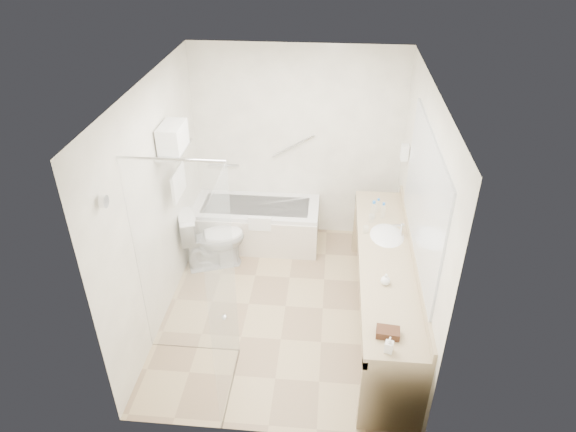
# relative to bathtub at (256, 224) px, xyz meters

# --- Properties ---
(floor) EXTENTS (3.20, 3.20, 0.00)m
(floor) POSITION_rel_bathtub_xyz_m (0.50, -1.24, -0.28)
(floor) COLOR tan
(floor) RESTS_ON ground
(ceiling) EXTENTS (2.60, 3.20, 0.10)m
(ceiling) POSITION_rel_bathtub_xyz_m (0.50, -1.24, 2.22)
(ceiling) COLOR silver
(ceiling) RESTS_ON wall_back
(wall_back) EXTENTS (2.60, 0.10, 2.50)m
(wall_back) POSITION_rel_bathtub_xyz_m (0.50, 0.36, 0.97)
(wall_back) COLOR white
(wall_back) RESTS_ON ground
(wall_front) EXTENTS (2.60, 0.10, 2.50)m
(wall_front) POSITION_rel_bathtub_xyz_m (0.50, -2.84, 0.97)
(wall_front) COLOR white
(wall_front) RESTS_ON ground
(wall_left) EXTENTS (0.10, 3.20, 2.50)m
(wall_left) POSITION_rel_bathtub_xyz_m (-0.80, -1.24, 0.97)
(wall_left) COLOR white
(wall_left) RESTS_ON ground
(wall_right) EXTENTS (0.10, 3.20, 2.50)m
(wall_right) POSITION_rel_bathtub_xyz_m (1.80, -1.24, 0.97)
(wall_right) COLOR white
(wall_right) RESTS_ON ground
(bathtub) EXTENTS (1.60, 0.73, 0.59)m
(bathtub) POSITION_rel_bathtub_xyz_m (0.00, 0.00, 0.00)
(bathtub) COLOR silver
(bathtub) RESTS_ON floor
(grab_bar_short) EXTENTS (0.40, 0.03, 0.03)m
(grab_bar_short) POSITION_rel_bathtub_xyz_m (-0.45, 0.32, 0.67)
(grab_bar_short) COLOR silver
(grab_bar_short) RESTS_ON wall_back
(grab_bar_long) EXTENTS (0.53, 0.03, 0.33)m
(grab_bar_long) POSITION_rel_bathtub_xyz_m (0.45, 0.32, 0.97)
(grab_bar_long) COLOR silver
(grab_bar_long) RESTS_ON wall_back
(shower_enclosure) EXTENTS (0.96, 0.91, 2.11)m
(shower_enclosure) POSITION_rel_bathtub_xyz_m (-0.13, -2.16, 0.79)
(shower_enclosure) COLOR silver
(shower_enclosure) RESTS_ON floor
(towel_shelf) EXTENTS (0.24, 0.55, 0.81)m
(towel_shelf) POSITION_rel_bathtub_xyz_m (-0.67, -0.89, 1.48)
(towel_shelf) COLOR silver
(towel_shelf) RESTS_ON wall_left
(vanity_counter) EXTENTS (0.55, 2.70, 0.95)m
(vanity_counter) POSITION_rel_bathtub_xyz_m (1.52, -1.39, 0.36)
(vanity_counter) COLOR tan
(vanity_counter) RESTS_ON floor
(sink) EXTENTS (0.40, 0.52, 0.14)m
(sink) POSITION_rel_bathtub_xyz_m (1.55, -0.99, 0.54)
(sink) COLOR silver
(sink) RESTS_ON vanity_counter
(faucet) EXTENTS (0.03, 0.03, 0.14)m
(faucet) POSITION_rel_bathtub_xyz_m (1.70, -0.99, 0.65)
(faucet) COLOR silver
(faucet) RESTS_ON vanity_counter
(mirror) EXTENTS (0.02, 2.00, 1.20)m
(mirror) POSITION_rel_bathtub_xyz_m (1.79, -1.39, 1.27)
(mirror) COLOR silver
(mirror) RESTS_ON wall_right
(hairdryer_unit) EXTENTS (0.08, 0.10, 0.18)m
(hairdryer_unit) POSITION_rel_bathtub_xyz_m (1.75, -0.19, 1.17)
(hairdryer_unit) COLOR white
(hairdryer_unit) RESTS_ON wall_right
(toilet) EXTENTS (0.87, 0.67, 0.76)m
(toilet) POSITION_rel_bathtub_xyz_m (-0.45, -0.54, 0.10)
(toilet) COLOR silver
(toilet) RESTS_ON floor
(amenity_basket) EXTENTS (0.20, 0.14, 0.06)m
(amenity_basket) POSITION_rel_bathtub_xyz_m (1.45, -2.46, 0.61)
(amenity_basket) COLOR #3F2416
(amenity_basket) RESTS_ON vanity_counter
(soap_bottle_a) EXTENTS (0.10, 0.15, 0.07)m
(soap_bottle_a) POSITION_rel_bathtub_xyz_m (1.45, -2.64, 0.61)
(soap_bottle_a) COLOR white
(soap_bottle_a) RESTS_ON vanity_counter
(soap_bottle_b) EXTENTS (0.13, 0.14, 0.09)m
(soap_bottle_b) POSITION_rel_bathtub_xyz_m (1.48, -1.81, 0.62)
(soap_bottle_b) COLOR white
(soap_bottle_b) RESTS_ON vanity_counter
(water_bottle_left) EXTENTS (0.06, 0.06, 0.19)m
(water_bottle_left) POSITION_rel_bathtub_xyz_m (1.53, -0.63, 0.66)
(water_bottle_left) COLOR silver
(water_bottle_left) RESTS_ON vanity_counter
(water_bottle_mid) EXTENTS (0.07, 0.07, 0.21)m
(water_bottle_mid) POSITION_rel_bathtub_xyz_m (1.42, -0.65, 0.67)
(water_bottle_mid) COLOR silver
(water_bottle_mid) RESTS_ON vanity_counter
(water_bottle_right) EXTENTS (0.05, 0.05, 0.17)m
(water_bottle_right) POSITION_rel_bathtub_xyz_m (1.48, -0.51, 0.65)
(water_bottle_right) COLOR silver
(water_bottle_right) RESTS_ON vanity_counter
(drinking_glass_near) EXTENTS (0.07, 0.07, 0.08)m
(drinking_glass_near) POSITION_rel_bathtub_xyz_m (1.33, -0.95, 0.61)
(drinking_glass_near) COLOR silver
(drinking_glass_near) RESTS_ON vanity_counter
(drinking_glass_far) EXTENTS (0.07, 0.07, 0.08)m
(drinking_glass_far) POSITION_rel_bathtub_xyz_m (1.40, -0.72, 0.62)
(drinking_glass_far) COLOR silver
(drinking_glass_far) RESTS_ON vanity_counter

